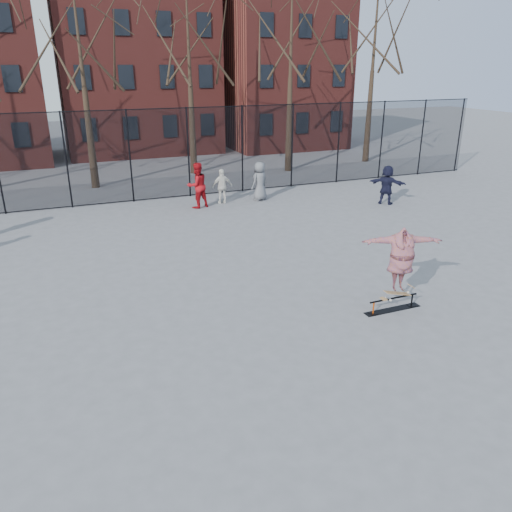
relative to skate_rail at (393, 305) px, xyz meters
name	(u,v)px	position (x,y,z in m)	size (l,w,h in m)	color
ground	(286,330)	(-2.90, 0.07, -0.13)	(100.00, 100.00, 0.00)	slate
skate_rail	(393,305)	(0.00, 0.00, 0.00)	(1.56, 0.24, 0.34)	black
skateboard	(397,295)	(0.10, 0.00, 0.26)	(0.81, 0.19, 0.10)	olive
skater	(401,263)	(0.10, 0.00, 1.11)	(1.98, 0.54, 1.61)	#703E9C
bystander_red	(197,185)	(-1.90, 11.05, 0.83)	(0.93, 0.73, 1.92)	#A40E15
bystander_white	(222,186)	(-0.71, 11.30, 0.63)	(0.89, 0.37, 1.52)	silver
bystander_navy	(387,185)	(5.89, 8.54, 0.72)	(1.58, 0.50, 1.70)	black
bystander_extra	(260,181)	(1.02, 11.20, 0.73)	(0.84, 0.55, 1.72)	slate
fence	(162,153)	(-2.92, 13.07, 1.92)	(34.03, 0.07, 4.00)	black
tree_row	(131,28)	(-3.15, 17.22, 7.22)	(33.66, 7.46, 10.67)	black
rowhouses	(126,59)	(-2.18, 26.07, 5.93)	(29.00, 7.00, 13.00)	maroon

